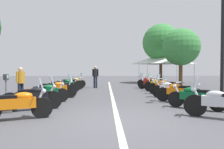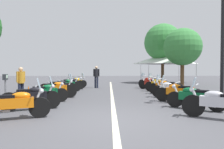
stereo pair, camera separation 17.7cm
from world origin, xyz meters
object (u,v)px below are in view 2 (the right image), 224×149
at_px(roadside_tree_1, 182,47).
at_px(roadside_tree_2, 163,42).
at_px(motorcycle_right_row_0, 220,103).
at_px(motorcycle_left_row_0, 16,104).
at_px(parking_meter, 5,85).
at_px(motorcycle_right_row_2, 178,92).
at_px(motorcycle_right_row_5, 159,85).
at_px(traffic_cone_0, 194,91).
at_px(bystander_1, 96,75).
at_px(motorcycle_left_row_4, 59,86).
at_px(motorcycle_right_row_3, 170,89).
at_px(motorcycle_right_row_4, 166,87).
at_px(motorcycle_right_row_1, 194,97).
at_px(motorcycle_right_row_7, 150,82).
at_px(street_lamp_twin_globe, 223,22).
at_px(event_tent, 166,59).
at_px(traffic_cone_1, 29,92).
at_px(motorcycle_left_row_1, 32,97).
at_px(motorcycle_right_row_6, 151,83).
at_px(motorcycle_left_row_3, 56,89).
at_px(bystander_0, 21,80).
at_px(motorcycle_left_row_7, 75,82).
at_px(motorcycle_left_row_5, 67,85).
at_px(motorcycle_left_row_2, 45,93).

xyz_separation_m(roadside_tree_1, roadside_tree_2, (4.16, 0.56, 0.99)).
bearing_deg(motorcycle_right_row_0, motorcycle_left_row_0, 29.57).
bearing_deg(parking_meter, motorcycle_right_row_2, 9.68).
distance_m(motorcycle_right_row_5, traffic_cone_0, 2.61).
bearing_deg(bystander_1, motorcycle_left_row_4, -6.55).
bearing_deg(motorcycle_right_row_3, motorcycle_right_row_4, -62.32).
bearing_deg(motorcycle_left_row_0, motorcycle_right_row_1, -7.48).
height_order(motorcycle_right_row_7, street_lamp_twin_globe, street_lamp_twin_globe).
bearing_deg(motorcycle_right_row_7, event_tent, -81.10).
xyz_separation_m(motorcycle_right_row_0, bystander_1, (9.76, 4.27, 0.55)).
bearing_deg(motorcycle_right_row_7, roadside_tree_2, -78.54).
xyz_separation_m(motorcycle_left_row_0, motorcycle_right_row_3, (4.09, -5.83, 0.00)).
xyz_separation_m(motorcycle_right_row_0, traffic_cone_0, (4.74, -1.34, -0.19)).
bearing_deg(motorcycle_right_row_1, roadside_tree_2, -64.38).
relative_size(motorcycle_right_row_0, motorcycle_right_row_5, 1.11).
height_order(motorcycle_right_row_2, traffic_cone_1, motorcycle_right_row_2).
xyz_separation_m(motorcycle_right_row_1, roadside_tree_1, (9.66, -3.25, 2.98)).
bearing_deg(bystander_1, motorcycle_right_row_7, 111.00).
relative_size(street_lamp_twin_globe, traffic_cone_0, 8.04).
xyz_separation_m(motorcycle_left_row_1, event_tent, (13.98, -8.98, 2.17)).
distance_m(motorcycle_right_row_6, roadside_tree_2, 8.19).
relative_size(motorcycle_left_row_3, bystander_1, 1.20).
xyz_separation_m(bystander_0, event_tent, (11.34, -10.57, 1.72)).
distance_m(motorcycle_left_row_7, roadside_tree_1, 9.66).
xyz_separation_m(motorcycle_right_row_3, roadside_tree_2, (11.08, -2.71, 3.95)).
bearing_deg(traffic_cone_1, roadside_tree_2, -43.41).
bearing_deg(motorcycle_right_row_2, motorcycle_left_row_3, 13.34).
relative_size(motorcycle_left_row_0, motorcycle_right_row_0, 0.99).
relative_size(motorcycle_right_row_0, roadside_tree_1, 0.39).
bearing_deg(street_lamp_twin_globe, motorcycle_right_row_0, 148.14).
distance_m(motorcycle_left_row_0, bystander_0, 4.32).
bearing_deg(parking_meter, motorcycle_right_row_1, -2.43).
height_order(motorcycle_left_row_5, motorcycle_right_row_6, motorcycle_right_row_6).
distance_m(motorcycle_left_row_4, motorcycle_left_row_7, 4.16).
distance_m(motorcycle_left_row_4, traffic_cone_1, 1.75).
relative_size(motorcycle_left_row_2, motorcycle_right_row_2, 1.00).
distance_m(motorcycle_right_row_1, roadside_tree_1, 10.62).
height_order(motorcycle_left_row_2, traffic_cone_1, motorcycle_left_row_2).
bearing_deg(motorcycle_right_row_6, event_tent, -78.31).
xyz_separation_m(motorcycle_right_row_7, event_tent, (5.51, -2.91, 2.18)).
distance_m(bystander_1, roadside_tree_2, 9.39).
xyz_separation_m(motorcycle_left_row_1, motorcycle_left_row_4, (4.39, 0.19, -0.00)).
bearing_deg(motorcycle_right_row_3, motorcycle_left_row_2, 48.12).
bearing_deg(traffic_cone_0, motorcycle_right_row_0, 164.26).
xyz_separation_m(motorcycle_right_row_2, parking_meter, (-1.20, 6.98, 0.43)).
bearing_deg(street_lamp_twin_globe, motorcycle_left_row_3, 74.79).
relative_size(motorcycle_right_row_0, bystander_1, 1.11).
bearing_deg(roadside_tree_2, motorcycle_left_row_3, 142.31).
xyz_separation_m(motorcycle_left_row_1, motorcycle_right_row_4, (4.18, -6.09, -0.01)).
relative_size(motorcycle_right_row_7, street_lamp_twin_globe, 0.35).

